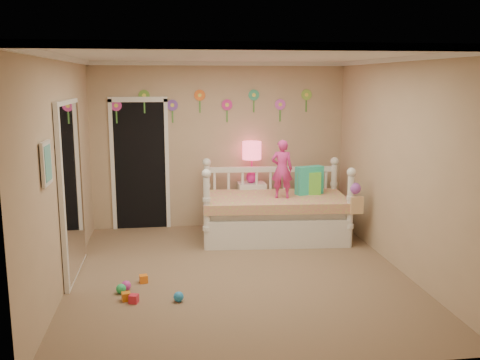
{
  "coord_description": "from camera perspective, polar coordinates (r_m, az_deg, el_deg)",
  "views": [
    {
      "loc": [
        -0.83,
        -6.1,
        2.34
      ],
      "look_at": [
        0.1,
        0.6,
        1.05
      ],
      "focal_mm": 39.79,
      "sensor_mm": 36.0,
      "label": 1
    }
  ],
  "objects": [
    {
      "name": "floor",
      "position": [
        6.58,
        -0.14,
        -10.02
      ],
      "size": [
        4.0,
        4.5,
        0.01
      ],
      "primitive_type": "cube",
      "color": "#7F684C",
      "rests_on": "ground"
    },
    {
      "name": "pillow_lime",
      "position": [
        7.99,
        7.35,
        -0.34
      ],
      "size": [
        0.37,
        0.17,
        0.34
      ],
      "primitive_type": "cube",
      "rotation": [
        0.0,
        0.0,
        -0.1
      ],
      "color": "#71DD43",
      "rests_on": "daybed"
    },
    {
      "name": "back_wall",
      "position": [
        8.45,
        -2.22,
        3.72
      ],
      "size": [
        4.0,
        0.01,
        2.6
      ],
      "primitive_type": "cube",
      "color": "tan",
      "rests_on": "floor"
    },
    {
      "name": "child",
      "position": [
        7.66,
        4.52,
        1.18
      ],
      "size": [
        0.35,
        0.26,
        0.85
      ],
      "primitive_type": "imported",
      "rotation": [
        0.0,
        0.0,
        2.93
      ],
      "color": "#DF3291",
      "rests_on": "daybed"
    },
    {
      "name": "right_wall",
      "position": [
        6.8,
        16.8,
        1.55
      ],
      "size": [
        0.01,
        4.5,
        2.6
      ],
      "primitive_type": "cube",
      "color": "tan",
      "rests_on": "floor"
    },
    {
      "name": "ceiling",
      "position": [
        6.16,
        -0.16,
        13.23
      ],
      "size": [
        4.0,
        4.5,
        0.01
      ],
      "primitive_type": "cube",
      "color": "white",
      "rests_on": "floor"
    },
    {
      "name": "mirror_closet",
      "position": [
        6.62,
        -17.58,
        -0.94
      ],
      "size": [
        0.07,
        1.3,
        2.1
      ],
      "primitive_type": "cube",
      "color": "white",
      "rests_on": "left_wall"
    },
    {
      "name": "wall_picture",
      "position": [
        5.38,
        -20.06,
        1.71
      ],
      "size": [
        0.05,
        0.34,
        0.42
      ],
      "primitive_type": "cube",
      "color": "white",
      "rests_on": "left_wall"
    },
    {
      "name": "table_lamp",
      "position": [
        8.36,
        1.27,
        2.63
      ],
      "size": [
        0.3,
        0.3,
        0.66
      ],
      "color": "#D51C87",
      "rests_on": "nightstand"
    },
    {
      "name": "hanging_bag",
      "position": [
        7.53,
        12.24,
        -2.03
      ],
      "size": [
        0.2,
        0.16,
        0.36
      ],
      "primitive_type": null,
      "color": "beige",
      "rests_on": "daybed"
    },
    {
      "name": "closet_doorway",
      "position": [
        8.44,
        -10.67,
        1.72
      ],
      "size": [
        0.9,
        0.04,
        2.07
      ],
      "primitive_type": "cube",
      "color": "black",
      "rests_on": "back_wall"
    },
    {
      "name": "crown_molding",
      "position": [
        6.16,
        -0.16,
        12.95
      ],
      "size": [
        4.0,
        4.5,
        0.06
      ],
      "primitive_type": null,
      "color": "white",
      "rests_on": "ceiling"
    },
    {
      "name": "left_wall",
      "position": [
        6.29,
        -18.51,
        0.73
      ],
      "size": [
        0.01,
        4.5,
        2.6
      ],
      "primitive_type": "cube",
      "color": "tan",
      "rests_on": "floor"
    },
    {
      "name": "flower_decals",
      "position": [
        8.38,
        -2.86,
        8.05
      ],
      "size": [
        3.4,
        0.02,
        0.5
      ],
      "primitive_type": null,
      "color": "#B2668C",
      "rests_on": "back_wall"
    },
    {
      "name": "nightstand",
      "position": [
        8.5,
        1.25,
        -2.67
      ],
      "size": [
        0.43,
        0.33,
        0.72
      ],
      "primitive_type": "cube",
      "rotation": [
        0.0,
        0.0,
        -0.0
      ],
      "color": "white",
      "rests_on": "floor"
    },
    {
      "name": "pillow_turquoise",
      "position": [
        8.01,
        7.44,
        -0.02
      ],
      "size": [
        0.44,
        0.26,
        0.42
      ],
      "primitive_type": "cube",
      "rotation": [
        0.0,
        0.0,
        0.3
      ],
      "color": "#29CEAC",
      "rests_on": "daybed"
    },
    {
      "name": "toy_scatter",
      "position": [
        6.07,
        -10.34,
        -11.5
      ],
      "size": [
        0.99,
        1.41,
        0.11
      ],
      "primitive_type": null,
      "rotation": [
        0.0,
        0.0,
        0.15
      ],
      "color": "#996666",
      "rests_on": "floor"
    },
    {
      "name": "daybed",
      "position": [
        7.86,
        3.73,
        -2.2
      ],
      "size": [
        2.2,
        1.31,
        1.15
      ],
      "primitive_type": null,
      "rotation": [
        0.0,
        0.0,
        -0.08
      ],
      "color": "white",
      "rests_on": "floor"
    }
  ]
}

